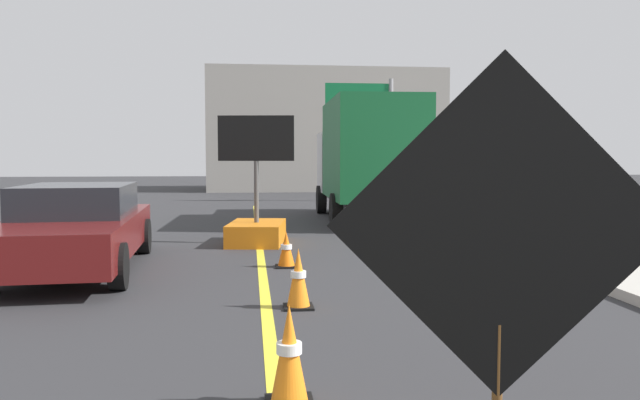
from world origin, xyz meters
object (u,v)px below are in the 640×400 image
at_px(arrow_board_trailer, 257,221).
at_px(highway_guide_sign, 372,118).
at_px(pickup_car, 76,227).
at_px(roadwork_sign, 500,236).
at_px(traffic_cone_near_sign, 289,356).
at_px(traffic_cone_far_lane, 286,250).
at_px(traffic_cone_mid_lane, 298,279).
at_px(box_truck, 367,157).

height_order(arrow_board_trailer, highway_guide_sign, highway_guide_sign).
distance_m(arrow_board_trailer, highway_guide_sign, 13.26).
bearing_deg(pickup_car, arrow_board_trailer, 43.43).
height_order(roadwork_sign, traffic_cone_near_sign, roadwork_sign).
bearing_deg(roadwork_sign, traffic_cone_far_lane, 94.37).
bearing_deg(traffic_cone_near_sign, traffic_cone_mid_lane, 84.28).
relative_size(arrow_board_trailer, pickup_car, 0.52).
bearing_deg(traffic_cone_far_lane, pickup_car, 177.79).
bearing_deg(box_truck, arrow_board_trailer, -126.07).
xyz_separation_m(arrow_board_trailer, traffic_cone_near_sign, (0.14, -8.74, -0.10)).
distance_m(traffic_cone_near_sign, traffic_cone_mid_lane, 2.99).
relative_size(arrow_board_trailer, traffic_cone_near_sign, 3.53).
distance_m(highway_guide_sign, traffic_cone_mid_lane, 18.54).
xyz_separation_m(arrow_board_trailer, traffic_cone_far_lane, (0.46, -2.93, -0.19)).
relative_size(arrow_board_trailer, highway_guide_sign, 0.54).
xyz_separation_m(box_truck, traffic_cone_near_sign, (-3.06, -13.14, -1.44)).
relative_size(box_truck, traffic_cone_near_sign, 8.71).
height_order(roadwork_sign, arrow_board_trailer, arrow_board_trailer).
distance_m(box_truck, traffic_cone_near_sign, 13.57).
bearing_deg(traffic_cone_near_sign, highway_guide_sign, 77.28).
height_order(traffic_cone_mid_lane, traffic_cone_far_lane, traffic_cone_mid_lane).
relative_size(pickup_car, highway_guide_sign, 1.03).
xyz_separation_m(highway_guide_sign, traffic_cone_far_lane, (-4.37, -14.92, -3.13)).
relative_size(traffic_cone_near_sign, traffic_cone_far_lane, 1.28).
xyz_separation_m(arrow_board_trailer, traffic_cone_mid_lane, (0.44, -5.76, -0.12)).
height_order(traffic_cone_near_sign, traffic_cone_far_lane, traffic_cone_near_sign).
distance_m(pickup_car, traffic_cone_near_sign, 6.71).
xyz_separation_m(traffic_cone_near_sign, traffic_cone_mid_lane, (0.30, 2.97, -0.02)).
height_order(pickup_car, traffic_cone_mid_lane, pickup_car).
height_order(highway_guide_sign, traffic_cone_far_lane, highway_guide_sign).
bearing_deg(traffic_cone_mid_lane, pickup_car, 138.82).
bearing_deg(pickup_car, traffic_cone_far_lane, -2.21).
distance_m(roadwork_sign, highway_guide_sign, 22.85).
bearing_deg(traffic_cone_far_lane, box_truck, 69.45).
xyz_separation_m(roadwork_sign, traffic_cone_near_sign, (-0.89, 1.72, -1.10)).
bearing_deg(traffic_cone_near_sign, traffic_cone_far_lane, 86.90).
distance_m(roadwork_sign, traffic_cone_near_sign, 2.22).
bearing_deg(traffic_cone_near_sign, box_truck, 76.88).
distance_m(arrow_board_trailer, box_truck, 5.61).
distance_m(highway_guide_sign, traffic_cone_far_lane, 15.85).
bearing_deg(traffic_cone_far_lane, arrow_board_trailer, 98.92).
relative_size(pickup_car, traffic_cone_mid_lane, 7.02).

